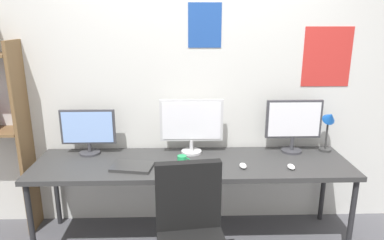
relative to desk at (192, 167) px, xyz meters
name	(u,v)px	position (x,y,z in m)	size (l,w,h in m)	color
wall_back	(191,86)	(0.00, 0.42, 0.61)	(5.03, 0.11, 2.60)	silver
desk	(192,167)	(0.00, 0.00, 0.00)	(2.63, 0.68, 0.74)	#333333
monitor_left	(88,130)	(-0.90, 0.21, 0.27)	(0.47, 0.18, 0.40)	#38383D
monitor_center	(191,123)	(0.00, 0.21, 0.32)	(0.55, 0.18, 0.48)	silver
monitor_right	(294,123)	(0.90, 0.21, 0.32)	(0.49, 0.18, 0.47)	#38383D
desk_lamp	(329,124)	(1.21, 0.20, 0.31)	(0.11, 0.16, 0.40)	#333333
keyboard_main	(193,172)	(0.00, -0.23, 0.06)	(0.34, 0.13, 0.02)	silver
mouse_left_side	(243,166)	(0.40, -0.13, 0.06)	(0.06, 0.10, 0.03)	silver
mouse_right_side	(291,167)	(0.79, -0.16, 0.06)	(0.06, 0.10, 0.03)	silver
laptop_closed	(132,167)	(-0.48, -0.11, 0.06)	(0.32, 0.22, 0.02)	#2D2D2D
coffee_mug	(182,161)	(-0.08, -0.09, 0.09)	(0.11, 0.08, 0.09)	#1E8C4C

